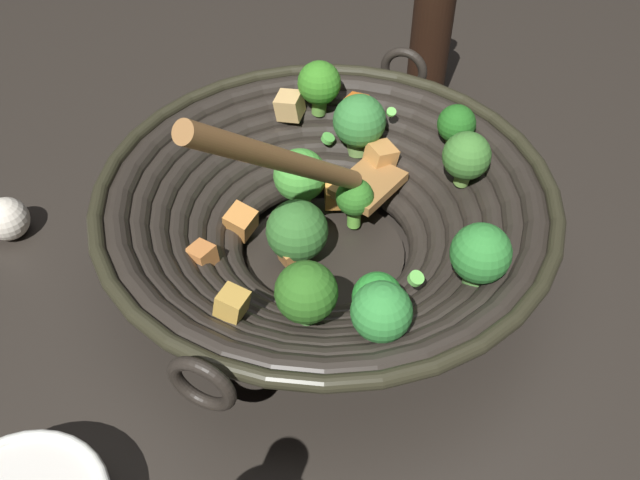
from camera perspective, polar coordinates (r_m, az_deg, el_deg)
ground_plane at (r=0.69m, az=0.45°, el=-1.47°), size 4.00×4.00×0.00m
wok at (r=0.65m, az=0.63°, el=2.29°), size 0.42×0.42×0.25m
soy_sauce_bottle at (r=0.87m, az=9.01°, el=15.69°), size 0.05×0.05×0.20m
garlic_bulb at (r=0.77m, az=-24.30°, el=1.59°), size 0.04×0.04×0.04m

